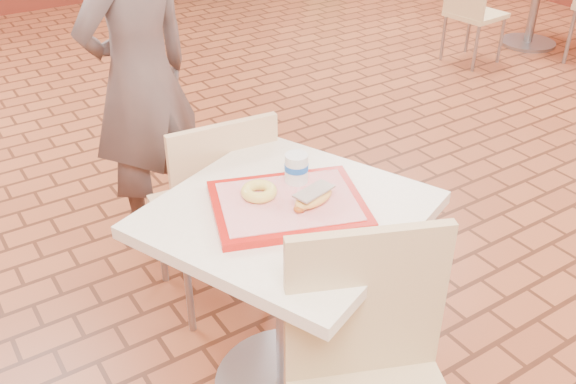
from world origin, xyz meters
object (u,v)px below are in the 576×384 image
ring_donut (259,191)px  long_john_donut (313,198)px  customer (140,77)px  main_table (288,274)px  chair_second_left (472,7)px  chair_main_back (217,204)px  serving_tray (288,205)px  paper_cup (296,168)px

ring_donut → long_john_donut: size_ratio=0.70×
customer → long_john_donut: (0.04, -1.27, 0.03)m
main_table → chair_second_left: 3.66m
chair_main_back → serving_tray: size_ratio=1.97×
customer → long_john_donut: bearing=74.6°
long_john_donut → customer: bearing=91.8°
main_table → chair_main_back: 0.55m
serving_tray → ring_donut: 0.10m
customer → ring_donut: customer is taller
paper_cup → chair_main_back: bearing=97.8°
chair_main_back → paper_cup: (0.06, -0.46, 0.37)m
customer → paper_cup: (0.07, -1.13, 0.06)m
serving_tray → paper_cup: paper_cup is taller
ring_donut → chair_second_left: bearing=32.3°
main_table → paper_cup: (0.09, 0.08, 0.34)m
long_john_donut → paper_cup: (0.03, 0.14, 0.03)m
serving_tray → paper_cup: bearing=44.1°
serving_tray → long_john_donut: bearing=-45.0°
chair_main_back → customer: size_ratio=0.55×
serving_tray → long_john_donut: 0.08m
serving_tray → ring_donut: ring_donut is taller
long_john_donut → serving_tray: bearing=135.0°
ring_donut → chair_second_left: size_ratio=0.14×
customer → chair_second_left: (3.03, 0.82, -0.36)m
chair_main_back → customer: (-0.01, 0.66, 0.31)m
ring_donut → chair_main_back: bearing=80.1°
main_table → serving_tray: bearing=0.0°
main_table → chair_main_back: chair_main_back is taller
main_table → customer: size_ratio=0.49×
main_table → ring_donut: (-0.06, 0.07, 0.31)m
customer → chair_main_back: bearing=73.5°
customer → serving_tray: size_ratio=3.57×
main_table → chair_main_back: bearing=87.6°
chair_second_left → paper_cup: bearing=118.1°
chair_main_back → long_john_donut: size_ratio=5.61×
chair_second_left → long_john_donut: bearing=119.6°
customer → serving_tray: 1.21m
main_table → chair_second_left: bearing=33.7°
main_table → paper_cup: paper_cup is taller
main_table → long_john_donut: 0.32m
customer → paper_cup: 1.13m
customer → long_john_donut: customer is taller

